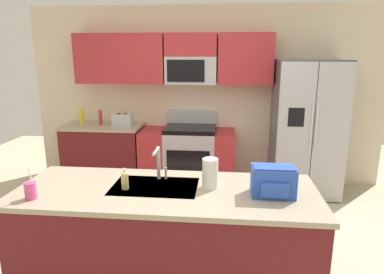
{
  "coord_description": "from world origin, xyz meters",
  "views": [
    {
      "loc": [
        0.32,
        -2.94,
        1.94
      ],
      "look_at": [
        -0.04,
        0.6,
        1.05
      ],
      "focal_mm": 31.79,
      "sensor_mm": 36.0,
      "label": 1
    }
  ],
  "objects_px": {
    "soap_dispenser": "(125,181)",
    "paper_towel_roll": "(210,173)",
    "bottle_yellow": "(81,117)",
    "backpack": "(273,180)",
    "pepper_mill": "(101,118)",
    "drink_cup_pink": "(31,190)",
    "refrigerator": "(306,129)",
    "toaster": "(123,120)",
    "sink_faucet": "(159,161)",
    "range_oven": "(188,157)"
  },
  "relations": [
    {
      "from": "range_oven",
      "to": "backpack",
      "type": "height_order",
      "value": "backpack"
    },
    {
      "from": "refrigerator",
      "to": "backpack",
      "type": "relative_size",
      "value": 5.78
    },
    {
      "from": "range_oven",
      "to": "refrigerator",
      "type": "relative_size",
      "value": 0.74
    },
    {
      "from": "pepper_mill",
      "to": "backpack",
      "type": "relative_size",
      "value": 0.68
    },
    {
      "from": "refrigerator",
      "to": "backpack",
      "type": "height_order",
      "value": "refrigerator"
    },
    {
      "from": "pepper_mill",
      "to": "toaster",
      "type": "bearing_deg",
      "value": -8.24
    },
    {
      "from": "toaster",
      "to": "paper_towel_roll",
      "type": "relative_size",
      "value": 1.17
    },
    {
      "from": "bottle_yellow",
      "to": "soap_dispenser",
      "type": "relative_size",
      "value": 1.33
    },
    {
      "from": "toaster",
      "to": "backpack",
      "type": "relative_size",
      "value": 0.87
    },
    {
      "from": "bottle_yellow",
      "to": "soap_dispenser",
      "type": "distance_m",
      "value": 2.68
    },
    {
      "from": "refrigerator",
      "to": "paper_towel_roll",
      "type": "relative_size",
      "value": 7.71
    },
    {
      "from": "toaster",
      "to": "bottle_yellow",
      "type": "relative_size",
      "value": 1.24
    },
    {
      "from": "soap_dispenser",
      "to": "backpack",
      "type": "xyz_separation_m",
      "value": [
        1.13,
        -0.01,
        0.05
      ]
    },
    {
      "from": "paper_towel_roll",
      "to": "bottle_yellow",
      "type": "bearing_deg",
      "value": 132.0
    },
    {
      "from": "sink_faucet",
      "to": "paper_towel_roll",
      "type": "height_order",
      "value": "sink_faucet"
    },
    {
      "from": "refrigerator",
      "to": "soap_dispenser",
      "type": "relative_size",
      "value": 10.88
    },
    {
      "from": "range_oven",
      "to": "toaster",
      "type": "distance_m",
      "value": 1.09
    },
    {
      "from": "range_oven",
      "to": "backpack",
      "type": "bearing_deg",
      "value": -68.86
    },
    {
      "from": "refrigerator",
      "to": "toaster",
      "type": "height_order",
      "value": "refrigerator"
    },
    {
      "from": "bottle_yellow",
      "to": "backpack",
      "type": "relative_size",
      "value": 0.71
    },
    {
      "from": "paper_towel_roll",
      "to": "refrigerator",
      "type": "bearing_deg",
      "value": 60.69
    },
    {
      "from": "bottle_yellow",
      "to": "sink_faucet",
      "type": "height_order",
      "value": "sink_faucet"
    },
    {
      "from": "refrigerator",
      "to": "range_oven",
      "type": "bearing_deg",
      "value": 177.5
    },
    {
      "from": "sink_faucet",
      "to": "backpack",
      "type": "xyz_separation_m",
      "value": [
        0.91,
        -0.23,
        -0.05
      ]
    },
    {
      "from": "pepper_mill",
      "to": "drink_cup_pink",
      "type": "relative_size",
      "value": 0.89
    },
    {
      "from": "paper_towel_roll",
      "to": "range_oven",
      "type": "bearing_deg",
      "value": 100.88
    },
    {
      "from": "range_oven",
      "to": "soap_dispenser",
      "type": "relative_size",
      "value": 8.0
    },
    {
      "from": "sink_faucet",
      "to": "soap_dispenser",
      "type": "height_order",
      "value": "sink_faucet"
    },
    {
      "from": "bottle_yellow",
      "to": "pepper_mill",
      "type": "bearing_deg",
      "value": 1.57
    },
    {
      "from": "pepper_mill",
      "to": "soap_dispenser",
      "type": "distance_m",
      "value": 2.55
    },
    {
      "from": "sink_faucet",
      "to": "refrigerator",
      "type": "bearing_deg",
      "value": 50.97
    },
    {
      "from": "drink_cup_pink",
      "to": "backpack",
      "type": "bearing_deg",
      "value": 7.75
    },
    {
      "from": "range_oven",
      "to": "sink_faucet",
      "type": "height_order",
      "value": "sink_faucet"
    },
    {
      "from": "soap_dispenser",
      "to": "drink_cup_pink",
      "type": "bearing_deg",
      "value": -158.55
    },
    {
      "from": "pepper_mill",
      "to": "bottle_yellow",
      "type": "bearing_deg",
      "value": -178.43
    },
    {
      "from": "bottle_yellow",
      "to": "sink_faucet",
      "type": "relative_size",
      "value": 0.8
    },
    {
      "from": "soap_dispenser",
      "to": "paper_towel_roll",
      "type": "relative_size",
      "value": 0.71
    },
    {
      "from": "toaster",
      "to": "sink_faucet",
      "type": "bearing_deg",
      "value": -65.49
    },
    {
      "from": "range_oven",
      "to": "drink_cup_pink",
      "type": "height_order",
      "value": "drink_cup_pink"
    },
    {
      "from": "range_oven",
      "to": "pepper_mill",
      "type": "distance_m",
      "value": 1.41
    },
    {
      "from": "toaster",
      "to": "pepper_mill",
      "type": "distance_m",
      "value": 0.35
    },
    {
      "from": "soap_dispenser",
      "to": "backpack",
      "type": "height_order",
      "value": "backpack"
    },
    {
      "from": "sink_faucet",
      "to": "pepper_mill",
      "type": "bearing_deg",
      "value": 121.34
    },
    {
      "from": "pepper_mill",
      "to": "drink_cup_pink",
      "type": "distance_m",
      "value": 2.61
    },
    {
      "from": "pepper_mill",
      "to": "drink_cup_pink",
      "type": "height_order",
      "value": "drink_cup_pink"
    },
    {
      "from": "sink_faucet",
      "to": "backpack",
      "type": "relative_size",
      "value": 0.88
    },
    {
      "from": "drink_cup_pink",
      "to": "soap_dispenser",
      "type": "relative_size",
      "value": 1.45
    },
    {
      "from": "paper_towel_roll",
      "to": "backpack",
      "type": "relative_size",
      "value": 0.75
    },
    {
      "from": "refrigerator",
      "to": "pepper_mill",
      "type": "xyz_separation_m",
      "value": [
        -2.93,
        0.07,
        0.08
      ]
    },
    {
      "from": "paper_towel_roll",
      "to": "pepper_mill",
      "type": "bearing_deg",
      "value": 127.51
    }
  ]
}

